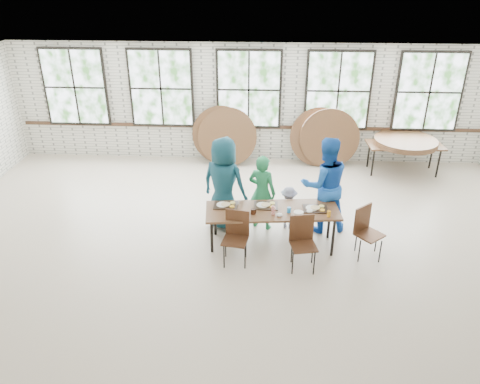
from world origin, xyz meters
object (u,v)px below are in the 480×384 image
object	(u,v)px
dining_table	(272,212)
storage_table	(405,146)
chair_near_left	(236,232)
chair_near_right	(302,238)

from	to	relation	value
dining_table	storage_table	size ratio (longest dim) A/B	1.35
storage_table	chair_near_left	bearing A→B (deg)	-136.64
chair_near_left	storage_table	world-z (taller)	chair_near_left
chair_near_right	storage_table	distance (m)	4.95
chair_near_left	storage_table	bearing A→B (deg)	55.70
chair_near_left	chair_near_right	distance (m)	1.14
dining_table	chair_near_left	distance (m)	0.82
dining_table	chair_near_right	world-z (taller)	chair_near_right
storage_table	chair_near_right	bearing A→B (deg)	-126.28
chair_near_right	chair_near_left	bearing A→B (deg)	163.55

